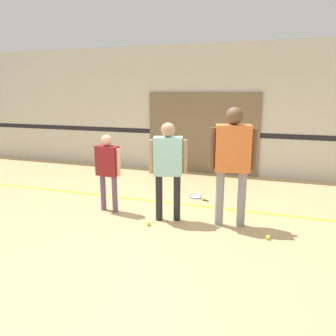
{
  "coord_description": "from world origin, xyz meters",
  "views": [
    {
      "loc": [
        1.56,
        -4.77,
        2.08
      ],
      "look_at": [
        -0.04,
        0.03,
        0.88
      ],
      "focal_mm": 35.0,
      "sensor_mm": 36.0,
      "label": 1
    }
  ],
  "objects_px": {
    "tennis_ball_near_instructor": "(149,224)",
    "tennis_ball_by_spare_racket": "(203,199)",
    "person_student_right": "(233,154)",
    "person_student_left": "(108,165)",
    "tennis_ball_stray_left": "(268,237)",
    "racket_spare_on_floor": "(197,197)",
    "person_instructor": "(168,161)"
  },
  "relations": [
    {
      "from": "tennis_ball_stray_left",
      "to": "tennis_ball_by_spare_racket",
      "type": "bearing_deg",
      "value": 132.31
    },
    {
      "from": "person_student_left",
      "to": "racket_spare_on_floor",
      "type": "distance_m",
      "value": 1.96
    },
    {
      "from": "tennis_ball_near_instructor",
      "to": "tennis_ball_by_spare_racket",
      "type": "distance_m",
      "value": 1.56
    },
    {
      "from": "person_instructor",
      "to": "tennis_ball_near_instructor",
      "type": "height_order",
      "value": "person_instructor"
    },
    {
      "from": "racket_spare_on_floor",
      "to": "tennis_ball_by_spare_racket",
      "type": "distance_m",
      "value": 0.22
    },
    {
      "from": "person_instructor",
      "to": "tennis_ball_near_instructor",
      "type": "distance_m",
      "value": 1.03
    },
    {
      "from": "tennis_ball_near_instructor",
      "to": "racket_spare_on_floor",
      "type": "bearing_deg",
      "value": 76.29
    },
    {
      "from": "person_instructor",
      "to": "tennis_ball_stray_left",
      "type": "xyz_separation_m",
      "value": [
        1.59,
        -0.24,
        -0.96
      ]
    },
    {
      "from": "person_student_left",
      "to": "tennis_ball_near_instructor",
      "type": "distance_m",
      "value": 1.28
    },
    {
      "from": "person_student_left",
      "to": "tennis_ball_stray_left",
      "type": "distance_m",
      "value": 2.85
    },
    {
      "from": "person_student_right",
      "to": "tennis_ball_by_spare_racket",
      "type": "xyz_separation_m",
      "value": [
        -0.66,
        1.04,
        -1.11
      ]
    },
    {
      "from": "person_student_left",
      "to": "person_student_right",
      "type": "height_order",
      "value": "person_student_right"
    },
    {
      "from": "tennis_ball_stray_left",
      "to": "person_student_right",
      "type": "bearing_deg",
      "value": 150.49
    },
    {
      "from": "person_student_left",
      "to": "tennis_ball_near_instructor",
      "type": "relative_size",
      "value": 20.57
    },
    {
      "from": "person_student_left",
      "to": "racket_spare_on_floor",
      "type": "height_order",
      "value": "person_student_left"
    },
    {
      "from": "tennis_ball_by_spare_racket",
      "to": "tennis_ball_stray_left",
      "type": "distance_m",
      "value": 1.87
    },
    {
      "from": "tennis_ball_by_spare_racket",
      "to": "tennis_ball_near_instructor",
      "type": "bearing_deg",
      "value": -110.77
    },
    {
      "from": "person_student_left",
      "to": "tennis_ball_by_spare_racket",
      "type": "distance_m",
      "value": 1.98
    },
    {
      "from": "person_instructor",
      "to": "tennis_ball_near_instructor",
      "type": "bearing_deg",
      "value": -140.38
    },
    {
      "from": "person_student_left",
      "to": "tennis_ball_stray_left",
      "type": "height_order",
      "value": "person_student_left"
    },
    {
      "from": "tennis_ball_stray_left",
      "to": "person_instructor",
      "type": "bearing_deg",
      "value": 171.37
    },
    {
      "from": "tennis_ball_near_instructor",
      "to": "tennis_ball_by_spare_racket",
      "type": "bearing_deg",
      "value": 69.23
    },
    {
      "from": "person_student_right",
      "to": "tennis_ball_near_instructor",
      "type": "height_order",
      "value": "person_student_right"
    },
    {
      "from": "tennis_ball_by_spare_racket",
      "to": "person_student_right",
      "type": "bearing_deg",
      "value": -57.75
    },
    {
      "from": "person_instructor",
      "to": "tennis_ball_stray_left",
      "type": "relative_size",
      "value": 24.29
    },
    {
      "from": "person_instructor",
      "to": "tennis_ball_near_instructor",
      "type": "relative_size",
      "value": 24.29
    },
    {
      "from": "tennis_ball_near_instructor",
      "to": "tennis_ball_by_spare_racket",
      "type": "relative_size",
      "value": 1.0
    },
    {
      "from": "tennis_ball_by_spare_racket",
      "to": "racket_spare_on_floor",
      "type": "bearing_deg",
      "value": 137.79
    },
    {
      "from": "racket_spare_on_floor",
      "to": "tennis_ball_stray_left",
      "type": "height_order",
      "value": "tennis_ball_stray_left"
    },
    {
      "from": "person_student_right",
      "to": "tennis_ball_near_instructor",
      "type": "bearing_deg",
      "value": 6.8
    },
    {
      "from": "tennis_ball_near_instructor",
      "to": "tennis_ball_stray_left",
      "type": "xyz_separation_m",
      "value": [
        1.81,
        0.08,
        0.0
      ]
    },
    {
      "from": "person_student_right",
      "to": "tennis_ball_by_spare_racket",
      "type": "distance_m",
      "value": 1.66
    }
  ]
}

